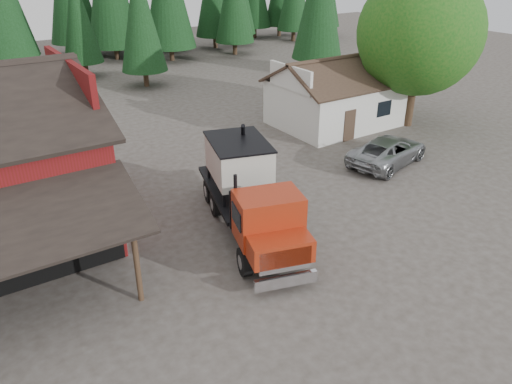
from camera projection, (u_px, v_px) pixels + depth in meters
ground at (303, 277)px, 18.78m from camera, size 120.00×120.00×0.00m
farmhouse at (336, 100)px, 34.16m from camera, size 8.60×6.42×4.65m
deciduous_tree at (420, 37)px, 31.99m from camera, size 8.00×8.00×10.20m
conifer_backdrop at (45, 69)px, 50.21m from camera, size 76.00×16.00×16.00m
near_pine_b at (140, 16)px, 41.57m from camera, size 3.96×3.96×10.40m
feed_truck at (249, 190)px, 21.00m from camera, size 4.95×9.57×4.18m
silver_car at (388, 151)px, 28.20m from camera, size 6.04×3.82×1.55m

